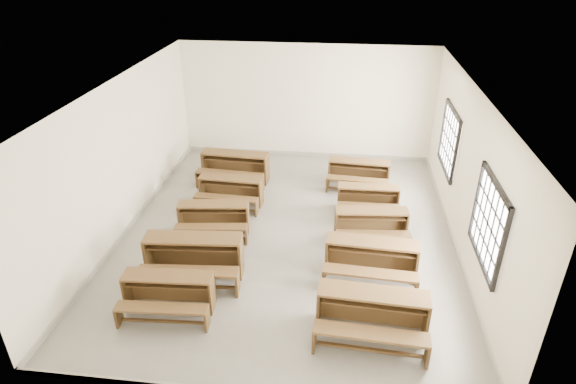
# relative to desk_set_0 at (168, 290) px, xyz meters

# --- Properties ---
(room) EXTENTS (8.50, 8.50, 3.20)m
(room) POSITION_rel_desk_set_0_xyz_m (1.81, 2.62, 1.75)
(room) COLOR gray
(room) RESTS_ON ground
(desk_set_0) EXTENTS (1.55, 0.86, 0.68)m
(desk_set_0) POSITION_rel_desk_set_0_xyz_m (0.00, 0.00, 0.00)
(desk_set_0) COLOR brown
(desk_set_0) RESTS_ON ground
(desk_set_1) EXTENTS (1.86, 1.07, 0.81)m
(desk_set_1) POSITION_rel_desk_set_0_xyz_m (0.15, 0.97, 0.08)
(desk_set_1) COLOR brown
(desk_set_1) RESTS_ON ground
(desk_set_2) EXTENTS (1.57, 0.94, 0.67)m
(desk_set_2) POSITION_rel_desk_set_0_xyz_m (0.13, 2.49, -0.00)
(desk_set_2) COLOR brown
(desk_set_2) RESTS_ON ground
(desk_set_3) EXTENTS (1.53, 0.85, 0.67)m
(desk_set_3) POSITION_rel_desk_set_0_xyz_m (0.21, 3.76, -0.00)
(desk_set_3) COLOR brown
(desk_set_3) RESTS_ON ground
(desk_set_4) EXTENTS (1.78, 1.01, 0.77)m
(desk_set_4) POSITION_rel_desk_set_0_xyz_m (0.05, 4.97, 0.06)
(desk_set_4) COLOR brown
(desk_set_4) RESTS_ON ground
(desk_set_5) EXTENTS (1.79, 1.00, 0.78)m
(desk_set_5) POSITION_rel_desk_set_0_xyz_m (3.39, -0.17, 0.06)
(desk_set_5) COLOR brown
(desk_set_5) RESTS_ON ground
(desk_set_6) EXTENTS (1.73, 0.97, 0.76)m
(desk_set_6) POSITION_rel_desk_set_0_xyz_m (3.42, 1.31, 0.05)
(desk_set_6) COLOR brown
(desk_set_6) RESTS_ON ground
(desk_set_7) EXTENTS (1.56, 0.90, 0.67)m
(desk_set_7) POSITION_rel_desk_set_0_xyz_m (3.47, 2.61, -0.00)
(desk_set_7) COLOR brown
(desk_set_7) RESTS_ON ground
(desk_set_8) EXTENTS (1.40, 0.74, 0.63)m
(desk_set_8) POSITION_rel_desk_set_0_xyz_m (3.43, 3.78, -0.03)
(desk_set_8) COLOR brown
(desk_set_8) RESTS_ON ground
(desk_set_9) EXTENTS (1.58, 0.90, 0.69)m
(desk_set_9) POSITION_rel_desk_set_0_xyz_m (3.23, 5.06, 0.01)
(desk_set_9) COLOR brown
(desk_set_9) RESTS_ON ground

